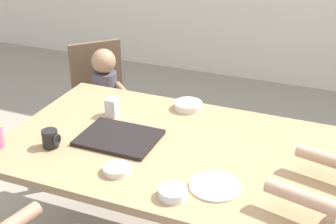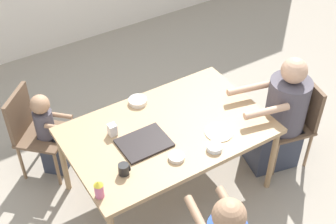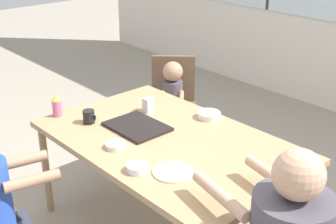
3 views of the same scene
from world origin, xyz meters
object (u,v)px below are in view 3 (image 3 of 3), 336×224
object	(u,v)px
chair_for_toddler	(173,97)
person_toddler	(172,111)
coffee_mug	(89,117)
bowl_fruit	(116,145)
bowl_cereal	(209,115)
bowl_white_shallow	(137,168)
milk_carton_small	(148,105)
sippy_cup	(57,105)

from	to	relation	value
chair_for_toddler	person_toddler	distance (m)	0.17
coffee_mug	bowl_fruit	distance (m)	0.41
coffee_mug	bowl_cereal	distance (m)	0.81
chair_for_toddler	bowl_white_shallow	bearing A→B (deg)	84.65
bowl_fruit	milk_carton_small	bearing A→B (deg)	120.17
person_toddler	bowl_fruit	world-z (taller)	person_toddler
chair_for_toddler	person_toddler	size ratio (longest dim) A/B	0.98
coffee_mug	bowl_white_shallow	bearing A→B (deg)	-12.15
person_toddler	bowl_cereal	xyz separation A→B (m)	(0.73, -0.33, 0.31)
person_toddler	chair_for_toddler	bearing A→B (deg)	-90.00
person_toddler	bowl_white_shallow	bearing A→B (deg)	84.10
bowl_fruit	bowl_cereal	bearing A→B (deg)	84.19
sippy_cup	bowl_white_shallow	xyz separation A→B (m)	(0.95, -0.05, -0.06)
person_toddler	sippy_cup	bearing A→B (deg)	44.44
bowl_cereal	bowl_white_shallow	bearing A→B (deg)	-74.32
chair_for_toddler	coffee_mug	distance (m)	1.17
person_toddler	sippy_cup	size ratio (longest dim) A/B	5.73
sippy_cup	bowl_cereal	bearing A→B (deg)	46.12
milk_carton_small	bowl_fruit	bearing A→B (deg)	-59.83
chair_for_toddler	sippy_cup	bearing A→B (deg)	49.68
sippy_cup	bowl_cereal	distance (m)	1.04
chair_for_toddler	bowl_fruit	bearing A→B (deg)	77.24
bowl_white_shallow	sippy_cup	bearing A→B (deg)	176.73
coffee_mug	bowl_white_shallow	xyz separation A→B (m)	(0.70, -0.15, -0.02)
sippy_cup	bowl_fruit	bearing A→B (deg)	1.72
chair_for_toddler	coffee_mug	xyz separation A→B (m)	(0.36, -1.09, 0.25)
milk_carton_small	person_toddler	bearing A→B (deg)	122.76
person_toddler	bowl_white_shallow	size ratio (longest dim) A/B	7.23
person_toddler	bowl_white_shallow	xyz separation A→B (m)	(0.95, -1.13, 0.31)
coffee_mug	milk_carton_small	bearing A→B (deg)	74.29
coffee_mug	person_toddler	bearing A→B (deg)	104.23
person_toddler	bowl_cereal	world-z (taller)	person_toddler
coffee_mug	bowl_fruit	bearing A→B (deg)	-10.94
milk_carton_small	bowl_fruit	world-z (taller)	milk_carton_small
coffee_mug	sippy_cup	bearing A→B (deg)	-158.18
chair_for_toddler	bowl_fruit	distance (m)	1.41
bowl_white_shallow	bowl_fruit	size ratio (longest dim) A/B	0.97
bowl_fruit	person_toddler	bearing A→B (deg)	121.58
person_toddler	bowl_white_shallow	distance (m)	1.51
chair_for_toddler	bowl_white_shallow	size ratio (longest dim) A/B	7.10
bowl_white_shallow	bowl_cereal	distance (m)	0.83
person_toddler	coffee_mug	bearing A→B (deg)	58.34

